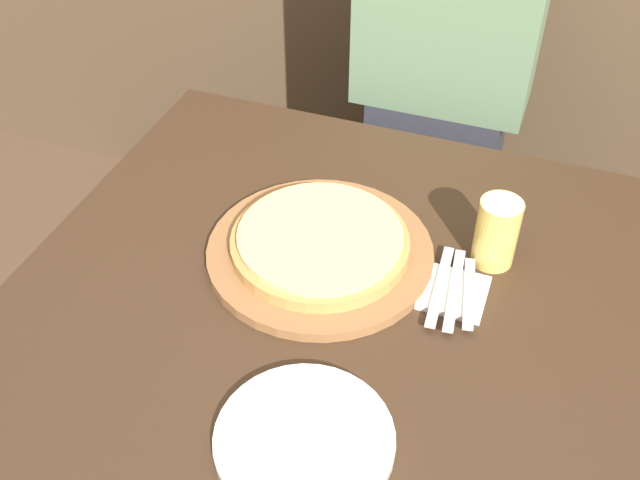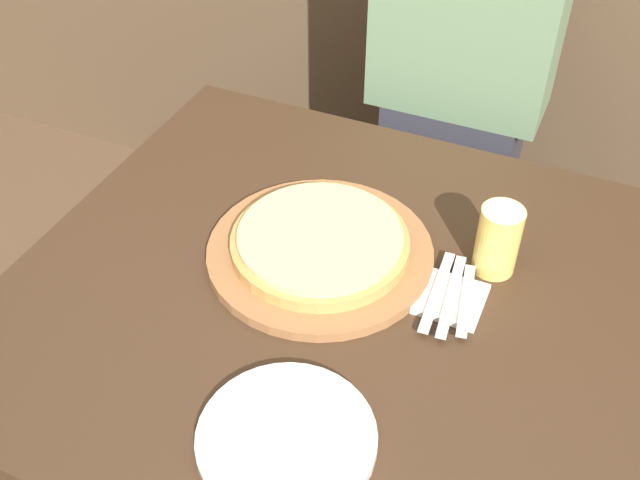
% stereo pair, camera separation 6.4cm
% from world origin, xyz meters
% --- Properties ---
extents(dining_table, '(1.14, 1.02, 0.75)m').
position_xyz_m(dining_table, '(0.00, 0.00, 0.37)').
color(dining_table, '#3D2819').
rests_on(dining_table, ground_plane).
extents(pizza_on_board, '(0.41, 0.41, 0.06)m').
position_xyz_m(pizza_on_board, '(-0.07, 0.06, 0.77)').
color(pizza_on_board, '#99663D').
rests_on(pizza_on_board, dining_table).
extents(beer_glass, '(0.08, 0.08, 0.13)m').
position_xyz_m(beer_glass, '(0.22, 0.16, 0.82)').
color(beer_glass, '#E5C65B').
rests_on(beer_glass, dining_table).
extents(dinner_plate, '(0.26, 0.26, 0.02)m').
position_xyz_m(dinner_plate, '(0.04, -0.31, 0.75)').
color(dinner_plate, white).
rests_on(dinner_plate, dining_table).
extents(napkin_stack, '(0.11, 0.11, 0.01)m').
position_xyz_m(napkin_stack, '(0.17, 0.05, 0.75)').
color(napkin_stack, white).
rests_on(napkin_stack, dining_table).
extents(fork, '(0.03, 0.20, 0.00)m').
position_xyz_m(fork, '(0.15, 0.05, 0.76)').
color(fork, silver).
rests_on(fork, napkin_stack).
extents(dinner_knife, '(0.04, 0.20, 0.00)m').
position_xyz_m(dinner_knife, '(0.17, 0.05, 0.76)').
color(dinner_knife, silver).
rests_on(dinner_knife, napkin_stack).
extents(spoon, '(0.05, 0.17, 0.00)m').
position_xyz_m(spoon, '(0.20, 0.05, 0.76)').
color(spoon, silver).
rests_on(spoon, napkin_stack).
extents(diner_person, '(0.40, 0.20, 1.32)m').
position_xyz_m(diner_person, '(-0.00, 0.71, 0.64)').
color(diner_person, '#33333D').
rests_on(diner_person, ground_plane).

